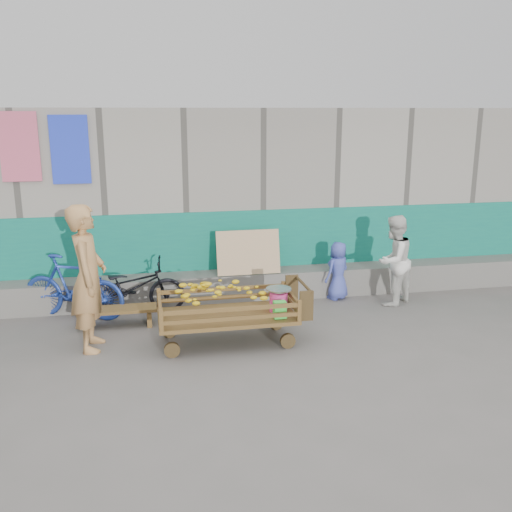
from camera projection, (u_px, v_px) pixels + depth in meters
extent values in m
plane|color=#5F5C57|center=(257.00, 360.00, 6.97)|extent=(80.00, 80.00, 0.00)
cube|color=gray|center=(214.00, 192.00, 10.49)|extent=(12.00, 3.00, 3.00)
cube|color=#116B5F|center=(226.00, 254.00, 9.25)|extent=(12.00, 0.03, 1.40)
cube|color=#64615C|center=(229.00, 286.00, 9.14)|extent=(12.00, 0.50, 0.45)
cube|color=tan|center=(248.00, 252.00, 8.93)|extent=(1.00, 0.19, 0.68)
cube|color=#D25776|center=(19.00, 147.00, 8.23)|extent=(0.55, 0.03, 1.00)
cube|color=blue|center=(70.00, 150.00, 8.37)|extent=(0.55, 0.03, 1.00)
cube|color=brown|center=(227.00, 316.00, 7.39)|extent=(1.76, 0.88, 0.05)
cylinder|color=#382915|center=(172.00, 350.00, 7.01)|extent=(0.20, 0.06, 0.20)
cube|color=brown|center=(161.00, 320.00, 6.80)|extent=(0.05, 0.05, 0.27)
cylinder|color=#382915|center=(169.00, 331.00, 7.63)|extent=(0.20, 0.06, 0.20)
cube|color=brown|center=(159.00, 299.00, 7.58)|extent=(0.05, 0.05, 0.27)
cylinder|color=#382915|center=(288.00, 341.00, 7.29)|extent=(0.20, 0.06, 0.20)
cube|color=brown|center=(299.00, 311.00, 7.12)|extent=(0.05, 0.05, 0.27)
cylinder|color=#382915|center=(276.00, 323.00, 7.91)|extent=(0.20, 0.06, 0.20)
cube|color=brown|center=(283.00, 291.00, 7.91)|extent=(0.05, 0.05, 0.27)
cube|color=brown|center=(232.00, 318.00, 6.97)|extent=(1.71, 0.04, 0.05)
cube|color=brown|center=(232.00, 309.00, 6.94)|extent=(1.71, 0.04, 0.05)
cube|color=brown|center=(222.00, 297.00, 7.75)|extent=(1.71, 0.04, 0.05)
cube|color=brown|center=(222.00, 289.00, 7.72)|extent=(1.71, 0.04, 0.05)
cube|color=brown|center=(160.00, 312.00, 7.20)|extent=(0.04, 0.82, 0.05)
cube|color=brown|center=(160.00, 303.00, 7.17)|extent=(0.04, 0.82, 0.05)
cube|color=brown|center=(291.00, 303.00, 7.52)|extent=(0.04, 0.82, 0.05)
cube|color=brown|center=(291.00, 295.00, 7.49)|extent=(0.04, 0.82, 0.05)
cylinder|color=#382915|center=(304.00, 285.00, 7.50)|extent=(0.04, 0.78, 0.04)
cube|color=#382915|center=(292.00, 289.00, 7.87)|extent=(0.18, 0.04, 0.39)
cube|color=#382915|center=(306.00, 306.00, 7.18)|extent=(0.18, 0.04, 0.39)
ellipsoid|color=gold|center=(219.00, 299.00, 7.32)|extent=(1.27, 0.69, 0.43)
cylinder|color=#FF3F9F|center=(278.00, 302.00, 7.49)|extent=(0.24, 0.24, 0.25)
cylinder|color=silver|center=(279.00, 292.00, 7.45)|extent=(0.03, 0.03, 0.06)
cylinder|color=silver|center=(279.00, 289.00, 7.44)|extent=(0.33, 0.33, 0.02)
cube|color=#3FE543|center=(280.00, 310.00, 7.22)|extent=(0.16, 0.12, 0.22)
cube|color=brown|center=(117.00, 309.00, 7.99)|extent=(1.09, 0.33, 0.04)
cube|color=brown|center=(86.00, 321.00, 7.94)|extent=(0.07, 0.31, 0.22)
cube|color=brown|center=(149.00, 317.00, 8.11)|extent=(0.07, 0.31, 0.22)
imported|color=tan|center=(88.00, 278.00, 7.09)|extent=(0.48, 0.70, 1.86)
imported|color=silver|center=(393.00, 260.00, 8.82)|extent=(0.87, 0.83, 1.41)
imported|color=#4350AE|center=(338.00, 271.00, 9.12)|extent=(0.55, 0.49, 0.94)
imported|color=black|center=(131.00, 287.00, 8.45)|extent=(1.62, 0.65, 0.83)
imported|color=#213B9B|center=(73.00, 287.00, 8.26)|extent=(1.63, 1.06, 0.95)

